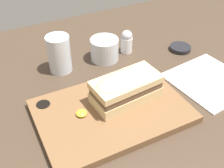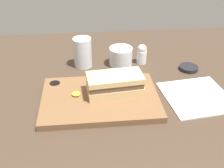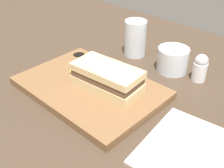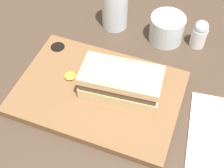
{
  "view_description": "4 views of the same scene",
  "coord_description": "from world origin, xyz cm",
  "px_view_note": "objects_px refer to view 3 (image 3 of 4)",
  "views": [
    {
      "loc": [
        -30.24,
        -38.63,
        48.4
      ],
      "look_at": [
        -6.72,
        7.65,
        7.43
      ],
      "focal_mm": 45.0,
      "sensor_mm": 36.0,
      "label": 1
    },
    {
      "loc": [
        -12.04,
        -63.87,
        50.96
      ],
      "look_at": [
        -5.38,
        3.4,
        8.0
      ],
      "focal_mm": 45.0,
      "sensor_mm": 36.0,
      "label": 2
    },
    {
      "loc": [
        33.97,
        -33.82,
        40.93
      ],
      "look_at": [
        -2.13,
        4.3,
        6.7
      ],
      "focal_mm": 45.0,
      "sensor_mm": 36.0,
      "label": 3
    },
    {
      "loc": [
        7.73,
        -32.33,
        55.82
      ],
      "look_at": [
        -5.83,
        3.74,
        7.2
      ],
      "focal_mm": 50.0,
      "sensor_mm": 36.0,
      "label": 4
    }
  ],
  "objects_px": {
    "napkin": "(196,154)",
    "salt_shaker": "(200,67)",
    "water_glass": "(135,40)",
    "wine_glass": "(173,61)",
    "sandwich": "(107,75)",
    "serving_board": "(90,87)"
  },
  "relations": [
    {
      "from": "wine_glass",
      "to": "salt_shaker",
      "type": "xyz_separation_m",
      "value": [
        0.08,
        0.01,
        0.01
      ]
    },
    {
      "from": "water_glass",
      "to": "serving_board",
      "type": "bearing_deg",
      "value": -78.5
    },
    {
      "from": "salt_shaker",
      "to": "water_glass",
      "type": "bearing_deg",
      "value": -179.64
    },
    {
      "from": "water_glass",
      "to": "wine_glass",
      "type": "relative_size",
      "value": 1.27
    },
    {
      "from": "serving_board",
      "to": "water_glass",
      "type": "height_order",
      "value": "water_glass"
    },
    {
      "from": "water_glass",
      "to": "napkin",
      "type": "xyz_separation_m",
      "value": [
        0.34,
        -0.23,
        -0.04
      ]
    },
    {
      "from": "serving_board",
      "to": "wine_glass",
      "type": "distance_m",
      "value": 0.24
    },
    {
      "from": "sandwich",
      "to": "salt_shaker",
      "type": "relative_size",
      "value": 2.31
    },
    {
      "from": "sandwich",
      "to": "salt_shaker",
      "type": "bearing_deg",
      "value": 60.45
    },
    {
      "from": "water_glass",
      "to": "napkin",
      "type": "relative_size",
      "value": 0.5
    },
    {
      "from": "wine_glass",
      "to": "salt_shaker",
      "type": "relative_size",
      "value": 1.14
    },
    {
      "from": "wine_glass",
      "to": "napkin",
      "type": "distance_m",
      "value": 0.31
    },
    {
      "from": "sandwich",
      "to": "wine_glass",
      "type": "bearing_deg",
      "value": 77.87
    },
    {
      "from": "water_glass",
      "to": "salt_shaker",
      "type": "relative_size",
      "value": 1.45
    },
    {
      "from": "serving_board",
      "to": "napkin",
      "type": "distance_m",
      "value": 0.29
    },
    {
      "from": "sandwich",
      "to": "napkin",
      "type": "distance_m",
      "value": 0.25
    },
    {
      "from": "napkin",
      "to": "salt_shaker",
      "type": "distance_m",
      "value": 0.27
    },
    {
      "from": "salt_shaker",
      "to": "wine_glass",
      "type": "bearing_deg",
      "value": -175.41
    },
    {
      "from": "serving_board",
      "to": "water_glass",
      "type": "bearing_deg",
      "value": 101.5
    },
    {
      "from": "napkin",
      "to": "salt_shaker",
      "type": "height_order",
      "value": "salt_shaker"
    },
    {
      "from": "sandwich",
      "to": "napkin",
      "type": "xyz_separation_m",
      "value": [
        0.25,
        -0.02,
        -0.05
      ]
    },
    {
      "from": "serving_board",
      "to": "salt_shaker",
      "type": "height_order",
      "value": "salt_shaker"
    }
  ]
}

